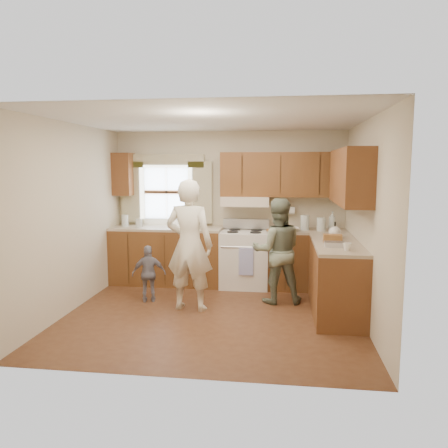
# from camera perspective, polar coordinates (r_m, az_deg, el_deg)

# --- Properties ---
(room) EXTENTS (3.80, 3.80, 3.80)m
(room) POSITION_cam_1_polar(r_m,az_deg,el_deg) (5.55, -1.57, 0.50)
(room) COLOR #492816
(room) RESTS_ON ground
(kitchen_fixtures) EXTENTS (3.80, 2.25, 2.15)m
(kitchen_fixtures) POSITION_cam_1_polar(r_m,az_deg,el_deg) (6.61, 5.19, -2.00)
(kitchen_fixtures) COLOR #42250E
(kitchen_fixtures) RESTS_ON ground
(stove) EXTENTS (0.76, 0.67, 1.07)m
(stove) POSITION_cam_1_polar(r_m,az_deg,el_deg) (7.05, 2.73, -4.44)
(stove) COLOR silver
(stove) RESTS_ON ground
(woman_left) EXTENTS (0.69, 0.50, 1.77)m
(woman_left) POSITION_cam_1_polar(r_m,az_deg,el_deg) (5.86, -4.55, -2.77)
(woman_left) COLOR white
(woman_left) RESTS_ON ground
(woman_right) EXTENTS (0.80, 0.67, 1.49)m
(woman_right) POSITION_cam_1_polar(r_m,az_deg,el_deg) (6.22, 6.96, -3.50)
(woman_right) COLOR #233C24
(woman_right) RESTS_ON ground
(child) EXTENTS (0.51, 0.32, 0.82)m
(child) POSITION_cam_1_polar(r_m,az_deg,el_deg) (6.36, -9.78, -6.42)
(child) COLOR gray
(child) RESTS_ON ground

